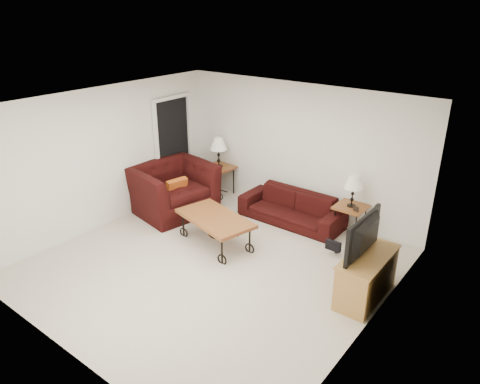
{
  "coord_description": "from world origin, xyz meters",
  "views": [
    {
      "loc": [
        4.04,
        -4.52,
        3.81
      ],
      "look_at": [
        0.0,
        0.7,
        1.0
      ],
      "focal_mm": 33.53,
      "sensor_mm": 36.0,
      "label": 1
    }
  ],
  "objects_px": {
    "lamp_left": "(219,152)",
    "coffee_table": "(215,230)",
    "side_table_left": "(219,181)",
    "lamp_right": "(353,191)",
    "sofa": "(291,208)",
    "armchair": "(173,189)",
    "backpack": "(337,240)",
    "tv_stand": "(366,277)",
    "side_table_right": "(350,221)",
    "television": "(370,237)"
  },
  "relations": [
    {
      "from": "lamp_left",
      "to": "tv_stand",
      "type": "distance_m",
      "value": 4.29
    },
    {
      "from": "sofa",
      "to": "backpack",
      "type": "xyz_separation_m",
      "value": [
        1.2,
        -0.53,
        -0.03
      ]
    },
    {
      "from": "lamp_right",
      "to": "tv_stand",
      "type": "relative_size",
      "value": 0.51
    },
    {
      "from": "lamp_right",
      "to": "coffee_table",
      "type": "distance_m",
      "value": 2.43
    },
    {
      "from": "coffee_table",
      "to": "television",
      "type": "xyz_separation_m",
      "value": [
        2.6,
        0.14,
        0.69
      ]
    },
    {
      "from": "coffee_table",
      "to": "backpack",
      "type": "bearing_deg",
      "value": 28.65
    },
    {
      "from": "sofa",
      "to": "armchair",
      "type": "relative_size",
      "value": 1.35
    },
    {
      "from": "sofa",
      "to": "lamp_left",
      "type": "height_order",
      "value": "lamp_left"
    },
    {
      "from": "coffee_table",
      "to": "armchair",
      "type": "height_order",
      "value": "armchair"
    },
    {
      "from": "side_table_left",
      "to": "lamp_left",
      "type": "bearing_deg",
      "value": 0.0
    },
    {
      "from": "tv_stand",
      "to": "backpack",
      "type": "distance_m",
      "value": 1.19
    },
    {
      "from": "lamp_left",
      "to": "lamp_right",
      "type": "xyz_separation_m",
      "value": [
        2.99,
        0.0,
        -0.1
      ]
    },
    {
      "from": "side_table_right",
      "to": "armchair",
      "type": "xyz_separation_m",
      "value": [
        -3.14,
        -1.2,
        0.19
      ]
    },
    {
      "from": "television",
      "to": "lamp_left",
      "type": "bearing_deg",
      "value": -111.48
    },
    {
      "from": "sofa",
      "to": "tv_stand",
      "type": "distance_m",
      "value": 2.46
    },
    {
      "from": "side_table_left",
      "to": "backpack",
      "type": "height_order",
      "value": "side_table_left"
    },
    {
      "from": "lamp_right",
      "to": "television",
      "type": "xyz_separation_m",
      "value": [
        0.94,
        -1.55,
        0.1
      ]
    },
    {
      "from": "lamp_right",
      "to": "television",
      "type": "distance_m",
      "value": 1.81
    },
    {
      "from": "sofa",
      "to": "television",
      "type": "bearing_deg",
      "value": -34.07
    },
    {
      "from": "sofa",
      "to": "coffee_table",
      "type": "height_order",
      "value": "sofa"
    },
    {
      "from": "armchair",
      "to": "backpack",
      "type": "distance_m",
      "value": 3.31
    },
    {
      "from": "side_table_right",
      "to": "lamp_left",
      "type": "distance_m",
      "value": 3.06
    },
    {
      "from": "armchair",
      "to": "sofa",
      "type": "bearing_deg",
      "value": -52.65
    },
    {
      "from": "sofa",
      "to": "armchair",
      "type": "bearing_deg",
      "value": -153.73
    },
    {
      "from": "coffee_table",
      "to": "television",
      "type": "bearing_deg",
      "value": 3.01
    },
    {
      "from": "side_table_right",
      "to": "television",
      "type": "xyz_separation_m",
      "value": [
        0.94,
        -1.55,
        0.66
      ]
    },
    {
      "from": "sofa",
      "to": "side_table_right",
      "type": "xyz_separation_m",
      "value": [
        1.08,
        0.18,
        -0.01
      ]
    },
    {
      "from": "lamp_left",
      "to": "armchair",
      "type": "distance_m",
      "value": 1.3
    },
    {
      "from": "sofa",
      "to": "side_table_left",
      "type": "distance_m",
      "value": 1.92
    },
    {
      "from": "side_table_right",
      "to": "lamp_right",
      "type": "relative_size",
      "value": 1.0
    },
    {
      "from": "backpack",
      "to": "side_table_left",
      "type": "bearing_deg",
      "value": 147.32
    },
    {
      "from": "coffee_table",
      "to": "television",
      "type": "distance_m",
      "value": 2.69
    },
    {
      "from": "side_table_right",
      "to": "backpack",
      "type": "height_order",
      "value": "side_table_right"
    },
    {
      "from": "side_table_right",
      "to": "armchair",
      "type": "bearing_deg",
      "value": -159.13
    },
    {
      "from": "lamp_left",
      "to": "coffee_table",
      "type": "bearing_deg",
      "value": -51.57
    },
    {
      "from": "lamp_left",
      "to": "side_table_right",
      "type": "bearing_deg",
      "value": 0.0
    },
    {
      "from": "lamp_right",
      "to": "side_table_left",
      "type": "bearing_deg",
      "value": 180.0
    },
    {
      "from": "lamp_left",
      "to": "television",
      "type": "distance_m",
      "value": 4.22
    },
    {
      "from": "backpack",
      "to": "coffee_table",
      "type": "bearing_deg",
      "value": -171.11
    },
    {
      "from": "lamp_right",
      "to": "armchair",
      "type": "bearing_deg",
      "value": -159.13
    },
    {
      "from": "armchair",
      "to": "coffee_table",
      "type": "bearing_deg",
      "value": -96.92
    },
    {
      "from": "sofa",
      "to": "lamp_left",
      "type": "relative_size",
      "value": 3.12
    },
    {
      "from": "sofa",
      "to": "lamp_left",
      "type": "distance_m",
      "value": 2.03
    },
    {
      "from": "lamp_right",
      "to": "coffee_table",
      "type": "bearing_deg",
      "value": -134.5
    },
    {
      "from": "side_table_left",
      "to": "television",
      "type": "bearing_deg",
      "value": -21.48
    },
    {
      "from": "lamp_left",
      "to": "television",
      "type": "height_order",
      "value": "lamp_left"
    },
    {
      "from": "side_table_left",
      "to": "lamp_right",
      "type": "relative_size",
      "value": 1.12
    },
    {
      "from": "side_table_left",
      "to": "tv_stand",
      "type": "distance_m",
      "value": 4.24
    },
    {
      "from": "side_table_left",
      "to": "lamp_right",
      "type": "distance_m",
      "value": 3.04
    },
    {
      "from": "armchair",
      "to": "tv_stand",
      "type": "bearing_deg",
      "value": -83.76
    }
  ]
}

